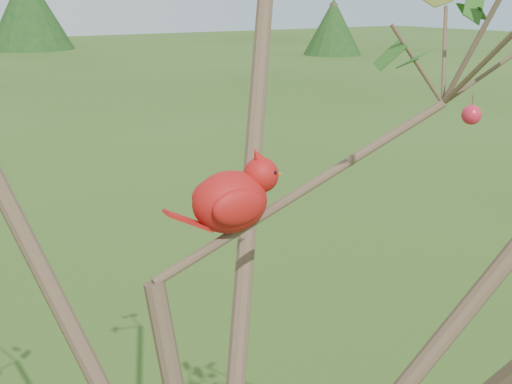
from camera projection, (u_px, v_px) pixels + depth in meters
crabapple_tree at (231, 195)px, 0.94m from camera, size 2.35×2.05×2.95m
cardinal at (234, 198)px, 1.08m from camera, size 0.22×0.12×0.15m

